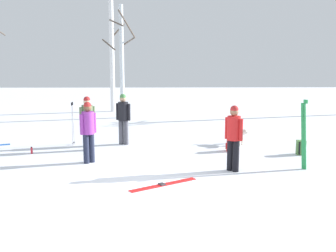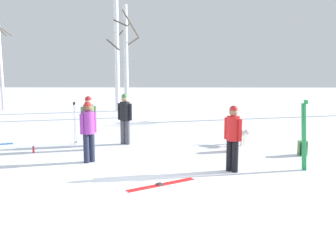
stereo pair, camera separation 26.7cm
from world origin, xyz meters
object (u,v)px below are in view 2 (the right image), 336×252
object	(u,v)px
person_3	(89,119)
backpack_0	(302,148)
ski_pair_planted_0	(304,135)
person_4	(233,134)
birch_tree_1	(116,43)
backpack_1	(232,145)
ski_poles_0	(75,122)
person_2	(125,116)
water_bottle_1	(33,150)
birch_tree_2	(126,60)
birch_tree_0	(0,62)
ski_pair_lying_1	(161,185)
dog	(239,134)
person_0	(88,128)

from	to	relation	value
person_3	backpack_0	bearing A→B (deg)	-5.89
ski_pair_planted_0	person_3	bearing A→B (deg)	159.67
person_4	birch_tree_1	distance (m)	12.81
ski_pair_planted_0	backpack_1	distance (m)	2.65
person_3	person_4	bearing A→B (deg)	-30.16
ski_poles_0	backpack_1	size ratio (longest dim) A/B	3.28
person_2	water_bottle_1	world-z (taller)	person_2
water_bottle_1	birch_tree_2	distance (m)	8.08
ski_pair_planted_0	backpack_1	world-z (taller)	ski_pair_planted_0
ski_pair_planted_0	birch_tree_1	distance (m)	13.43
birch_tree_0	birch_tree_1	xyz separation A→B (m)	(6.53, -0.62, 0.99)
birch_tree_1	birch_tree_2	distance (m)	2.63
ski_pair_lying_1	birch_tree_0	size ratio (longest dim) A/B	0.30
backpack_1	water_bottle_1	world-z (taller)	backpack_1
person_2	person_3	distance (m)	1.35
person_2	ski_pair_lying_1	bearing A→B (deg)	-73.28
backpack_0	dog	bearing A→B (deg)	139.45
birch_tree_2	backpack_0	bearing A→B (deg)	-51.06
person_3	birch_tree_1	xyz separation A→B (m)	(-0.32, 9.27, 2.68)
person_2	water_bottle_1	size ratio (longest dim) A/B	8.13
dog	ski_pair_planted_0	bearing A→B (deg)	-68.69
water_bottle_1	birch_tree_1	size ratio (longest dim) A/B	0.03
birch_tree_1	backpack_1	bearing A→B (deg)	-62.95
dog	ski_pair_lying_1	bearing A→B (deg)	-120.18
person_3	ski_pair_lying_1	bearing A→B (deg)	-56.39
ski_poles_0	water_bottle_1	distance (m)	1.74
birch_tree_0	ski_pair_lying_1	bearing A→B (deg)	-55.58
person_0	person_4	xyz separation A→B (m)	(3.87, -0.89, 0.00)
dog	ski_poles_0	bearing A→B (deg)	179.39
dog	birch_tree_2	bearing A→B (deg)	125.91
water_bottle_1	birch_tree_0	world-z (taller)	birch_tree_0
person_0	water_bottle_1	distance (m)	2.41
person_0	person_4	bearing A→B (deg)	-13.00
person_0	birch_tree_1	world-z (taller)	birch_tree_1
person_3	birch_tree_1	distance (m)	9.65
ski_poles_0	birch_tree_1	distance (m)	8.94
person_2	ski_pair_planted_0	world-z (taller)	ski_pair_planted_0
person_3	ski_pair_planted_0	world-z (taller)	ski_pair_planted_0
birch_tree_2	backpack_1	bearing A→B (deg)	-60.05
ski_pair_lying_1	ski_poles_0	bearing A→B (deg)	124.58
person_3	person_0	bearing A→B (deg)	-79.05
dog	ski_pair_planted_0	world-z (taller)	ski_pair_planted_0
person_4	birch_tree_2	bearing A→B (deg)	111.88
ski_poles_0	birch_tree_1	xyz separation A→B (m)	(0.33, 8.46, 2.89)
person_2	backpack_1	distance (m)	3.71
birch_tree_1	ski_poles_0	bearing A→B (deg)	-92.22
dog	ski_pair_planted_0	size ratio (longest dim) A/B	0.37
birch_tree_0	backpack_0	bearing A→B (deg)	-38.26
person_0	ski_pair_planted_0	bearing A→B (deg)	-7.06
dog	water_bottle_1	xyz separation A→B (m)	(-6.54, -1.18, -0.29)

